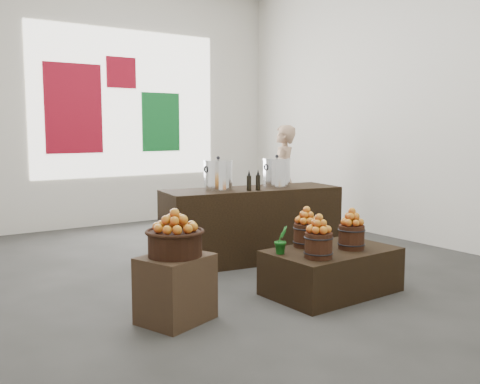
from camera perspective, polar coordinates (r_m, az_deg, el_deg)
ground at (r=6.14m, az=-1.48°, el=-8.23°), size 7.00×7.00×0.00m
back_wall at (r=9.08m, az=-13.74°, el=9.19°), size 6.00×0.04×4.00m
back_opening at (r=9.17m, az=-11.92°, el=9.21°), size 3.20×0.02×2.40m
deco_red_left at (r=8.85m, az=-17.33°, el=8.49°), size 0.90×0.04×1.40m
deco_green_right at (r=9.40m, az=-8.44°, el=7.39°), size 0.70×0.04×1.00m
deco_red_upper at (r=9.16m, az=-12.56°, el=12.33°), size 0.50×0.04×0.50m
crate at (r=4.51m, az=-6.88°, el=-10.19°), size 0.67×0.61×0.55m
wicker_basket at (r=4.42m, az=-6.95°, el=-5.50°), size 0.44×0.44×0.20m
apples_in_basket at (r=4.38m, az=-6.98°, el=-3.03°), size 0.35×0.35×0.19m
display_table at (r=5.31m, az=9.74°, el=-8.30°), size 1.27×0.81×0.43m
apple_bucket_front_left at (r=4.87m, az=8.37°, el=-5.66°), size 0.25×0.25×0.23m
apples_in_bucket_front_left at (r=4.83m, az=8.41°, el=-3.36°), size 0.19×0.19×0.17m
apple_bucket_front_right at (r=5.29m, az=11.79°, el=-4.73°), size 0.25×0.25×0.23m
apples_in_bucket_front_right at (r=5.26m, az=11.84°, el=-2.61°), size 0.19×0.19×0.17m
apple_bucket_rear at (r=5.31m, az=7.08°, el=-4.60°), size 0.25×0.25×0.23m
apples_in_bucket_rear at (r=5.28m, az=7.12°, el=-2.48°), size 0.19×0.19×0.17m
herb_garnish_right at (r=5.60m, az=11.72°, el=-4.03°), size 0.27×0.25×0.24m
herb_garnish_left at (r=5.00m, az=4.41°, el=-5.11°), size 0.18×0.16×0.26m
counter at (r=6.47m, az=1.26°, el=-3.46°), size 2.22×0.99×0.88m
stock_pot_left at (r=6.20m, az=-2.34°, el=1.72°), size 0.33×0.33×0.33m
stock_pot_center at (r=6.55m, az=3.94°, el=1.98°), size 0.33×0.33×0.33m
oil_cruets at (r=6.20m, az=2.17°, el=1.32°), size 0.16×0.08×0.24m
shopper at (r=8.37m, az=4.56°, el=1.50°), size 0.72×0.67×1.64m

